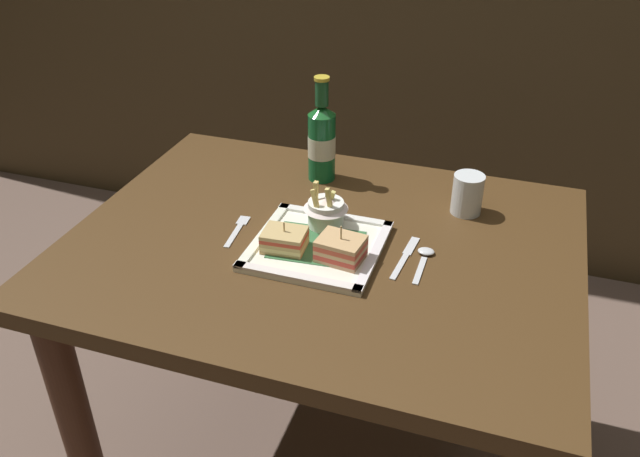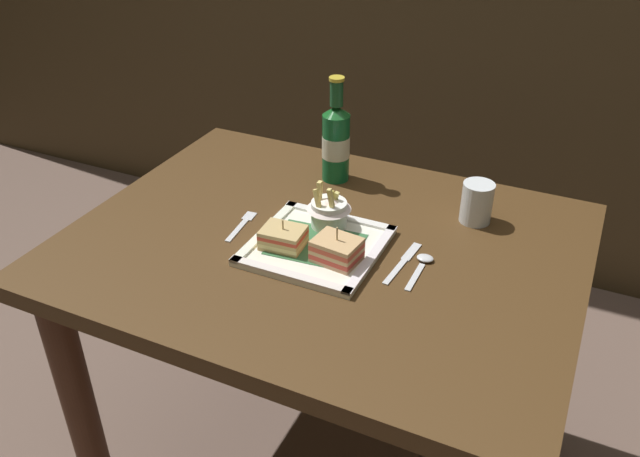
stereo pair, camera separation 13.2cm
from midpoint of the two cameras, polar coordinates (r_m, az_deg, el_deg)
name	(u,v)px [view 2 (the right image)]	position (r m, az deg, el deg)	size (l,w,h in m)	color
dining_table	(323,287)	(1.48, 2.84, -5.17)	(1.08, 0.84, 0.72)	#482F17
square_plate	(317,246)	(1.37, 2.47, -1.63)	(0.27, 0.27, 0.02)	white
sandwich_half_left	(283,238)	(1.36, -0.44, -0.89)	(0.09, 0.07, 0.06)	tan
sandwich_half_right	(337,250)	(1.31, 4.36, -1.98)	(0.10, 0.08, 0.08)	tan
fries_cup	(329,209)	(1.42, 3.45, 1.61)	(0.10, 0.10, 0.11)	white
beer_bottle	(336,141)	(1.61, 3.77, 7.58)	(0.07, 0.07, 0.26)	#125E30
water_glass	(476,205)	(1.51, 15.94, 1.92)	(0.07, 0.07, 0.09)	silver
fork	(242,224)	(1.46, -4.23, 0.28)	(0.03, 0.13, 0.00)	silver
knife	(404,261)	(1.36, 10.10, -2.91)	(0.03, 0.17, 0.00)	silver
spoon	(423,263)	(1.35, 11.72, -3.05)	(0.03, 0.13, 0.01)	silver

